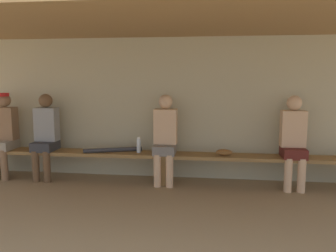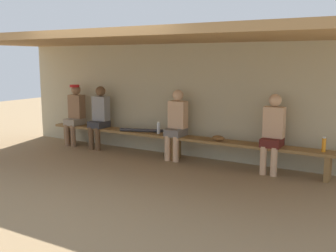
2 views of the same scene
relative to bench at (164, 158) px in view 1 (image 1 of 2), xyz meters
name	(u,v)px [view 1 (image 1 of 2)]	position (x,y,z in m)	size (l,w,h in m)	color
ground_plane	(144,226)	(0.00, -1.55, -0.39)	(24.00, 24.00, 0.00)	#937754
back_wall	(168,108)	(0.00, 0.45, 0.71)	(8.00, 0.20, 2.20)	#B7AD8C
dugout_roof	(154,20)	(0.00, -0.85, 1.87)	(8.00, 2.80, 0.12)	#9E7547
bench	(164,158)	(0.00, 0.00, 0.00)	(6.00, 0.36, 0.46)	olive
player_in_white	(294,138)	(1.85, 0.00, 0.34)	(0.34, 0.42, 1.34)	#591E19
player_rightmost	(45,133)	(-1.87, 0.00, 0.34)	(0.34, 0.42, 1.34)	#333338
player_with_sunglasses	(165,136)	(0.01, 0.00, 0.34)	(0.34, 0.42, 1.34)	slate
player_shirtless_tan	(4,131)	(-2.57, 0.00, 0.36)	(0.34, 0.42, 1.34)	gray
water_bottle_clear	(139,145)	(-0.39, 0.01, 0.18)	(0.06, 0.06, 0.24)	silver
baseball_glove_worn	(224,152)	(0.89, -0.02, 0.12)	(0.24, 0.17, 0.09)	brown
baseball_bat	(113,150)	(-0.79, 0.00, 0.11)	(0.07, 0.07, 0.89)	#333338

